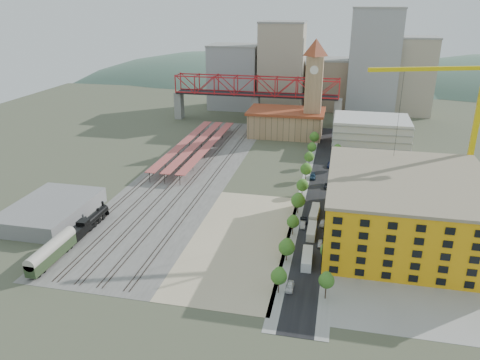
% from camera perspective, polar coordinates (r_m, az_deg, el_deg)
% --- Properties ---
extents(ground, '(400.00, 400.00, 0.00)m').
position_cam_1_polar(ground, '(163.86, 3.73, -2.28)').
color(ground, '#474C38').
rests_on(ground, ground).
extents(ballast_strip, '(36.00, 165.00, 0.06)m').
position_cam_1_polar(ballast_strip, '(187.65, -6.35, 0.77)').
color(ballast_strip, '#605E59').
rests_on(ballast_strip, ground).
extents(dirt_lot, '(28.00, 67.00, 0.06)m').
position_cam_1_polar(dirt_lot, '(136.61, -0.00, -7.30)').
color(dirt_lot, tan).
rests_on(dirt_lot, ground).
extents(street_asphalt, '(12.00, 170.00, 0.06)m').
position_cam_1_polar(street_asphalt, '(176.33, 9.63, -0.78)').
color(street_asphalt, black).
rests_on(street_asphalt, ground).
extents(sidewalk_west, '(3.00, 170.00, 0.04)m').
position_cam_1_polar(sidewalk_west, '(176.60, 7.85, -0.64)').
color(sidewalk_west, gray).
rests_on(sidewalk_west, ground).
extents(sidewalk_east, '(3.00, 170.00, 0.04)m').
position_cam_1_polar(sidewalk_east, '(176.24, 11.41, -0.92)').
color(sidewalk_east, gray).
rests_on(sidewalk_east, ground).
extents(construction_pad, '(50.00, 90.00, 0.06)m').
position_cam_1_polar(construction_pad, '(146.19, 20.28, -6.71)').
color(construction_pad, gray).
rests_on(construction_pad, ground).
extents(rail_tracks, '(26.56, 160.00, 0.18)m').
position_cam_1_polar(rail_tracks, '(188.17, -6.88, 0.85)').
color(rail_tracks, '#382B23').
rests_on(rail_tracks, ground).
extents(platform_canopies, '(16.00, 80.00, 4.12)m').
position_cam_1_polar(platform_canopies, '(212.62, -5.35, 4.42)').
color(platform_canopies, '#BF494E').
rests_on(platform_canopies, ground).
extents(station_hall, '(38.00, 24.00, 13.10)m').
position_cam_1_polar(station_hall, '(239.51, 5.63, 7.00)').
color(station_hall, tan).
rests_on(station_hall, ground).
extents(clock_tower, '(12.00, 12.00, 52.00)m').
position_cam_1_polar(clock_tower, '(231.98, 9.02, 11.94)').
color(clock_tower, tan).
rests_on(clock_tower, ground).
extents(parking_garage, '(34.00, 26.00, 14.00)m').
position_cam_1_polar(parking_garage, '(226.78, 15.63, 5.58)').
color(parking_garage, silver).
rests_on(parking_garage, ground).
extents(truss_bridge, '(94.00, 9.60, 25.60)m').
position_cam_1_polar(truss_bridge, '(262.08, 1.94, 11.06)').
color(truss_bridge, gray).
rests_on(truss_bridge, ground).
extents(construction_building, '(44.60, 50.60, 18.80)m').
position_cam_1_polar(construction_building, '(141.78, 19.56, -3.28)').
color(construction_building, yellow).
rests_on(construction_building, ground).
extents(warehouse, '(22.00, 32.00, 5.00)m').
position_cam_1_polar(warehouse, '(160.40, -22.10, -3.46)').
color(warehouse, gray).
rests_on(warehouse, ground).
extents(street_trees, '(15.40, 124.40, 8.00)m').
position_cam_1_polar(street_trees, '(167.10, 9.43, -2.05)').
color(street_trees, '#27661E').
rests_on(street_trees, ground).
extents(skyline, '(133.00, 46.00, 60.00)m').
position_cam_1_polar(skyline, '(294.41, 9.71, 12.69)').
color(skyline, '#9EA0A3').
rests_on(skyline, ground).
extents(distant_hills, '(647.00, 264.00, 227.00)m').
position_cam_1_polar(distant_hills, '(434.25, 14.75, 1.08)').
color(distant_hills, '#4C6B59').
rests_on(distant_hills, ground).
extents(locomotive, '(2.95, 22.79, 5.70)m').
position_cam_1_polar(locomotive, '(149.01, -17.87, -4.95)').
color(locomotive, black).
rests_on(locomotive, ground).
extents(coach, '(3.27, 18.99, 5.96)m').
position_cam_1_polar(coach, '(134.10, -22.00, -8.07)').
color(coach, '#273B20').
rests_on(coach, ground).
extents(tower_crane, '(48.05, 18.00, 53.60)m').
position_cam_1_polar(tower_crane, '(162.99, 26.10, 7.70)').
color(tower_crane, yellow).
rests_on(tower_crane, ground).
extents(site_trailer_a, '(2.93, 10.12, 2.75)m').
position_cam_1_polar(site_trailer_a, '(126.13, 8.17, -9.46)').
color(site_trailer_a, silver).
rests_on(site_trailer_a, ground).
extents(site_trailer_b, '(2.52, 9.46, 2.59)m').
position_cam_1_polar(site_trailer_b, '(140.18, 8.71, -6.19)').
color(site_trailer_b, silver).
rests_on(site_trailer_b, ground).
extents(site_trailer_c, '(2.98, 9.73, 2.63)m').
position_cam_1_polar(site_trailer_c, '(150.80, 9.05, -4.14)').
color(site_trailer_c, silver).
rests_on(site_trailer_c, ground).
extents(site_trailer_d, '(2.62, 9.27, 2.52)m').
position_cam_1_polar(site_trailer_d, '(152.86, 9.10, -3.80)').
color(site_trailer_d, silver).
rests_on(site_trailer_d, ground).
extents(car_0, '(1.88, 4.61, 1.57)m').
position_cam_1_polar(car_0, '(115.67, 6.09, -12.81)').
color(car_0, silver).
rests_on(car_0, ground).
extents(car_1, '(1.83, 4.59, 1.48)m').
position_cam_1_polar(car_1, '(144.77, 7.65, -5.44)').
color(car_1, '#9B9AA0').
rests_on(car_1, ground).
extents(car_2, '(2.61, 4.93, 1.32)m').
position_cam_1_polar(car_2, '(147.55, 7.76, -4.94)').
color(car_2, black).
rests_on(car_2, ground).
extents(car_3, '(2.44, 5.56, 1.59)m').
position_cam_1_polar(car_3, '(183.57, 8.86, 0.42)').
color(car_3, navy).
rests_on(car_3, ground).
extents(car_4, '(1.71, 4.02, 1.35)m').
position_cam_1_polar(car_4, '(135.11, 9.79, -7.67)').
color(car_4, silver).
rests_on(car_4, ground).
extents(car_5, '(2.26, 4.59, 1.45)m').
position_cam_1_polar(car_5, '(146.60, 10.08, -5.24)').
color(car_5, gray).
rests_on(car_5, ground).
extents(car_6, '(2.62, 5.13, 1.39)m').
position_cam_1_polar(car_6, '(175.53, 10.61, -0.72)').
color(car_6, black).
rests_on(car_6, ground).
extents(car_7, '(2.34, 5.49, 1.58)m').
position_cam_1_polar(car_7, '(197.44, 10.90, 1.80)').
color(car_7, navy).
rests_on(car_7, ground).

